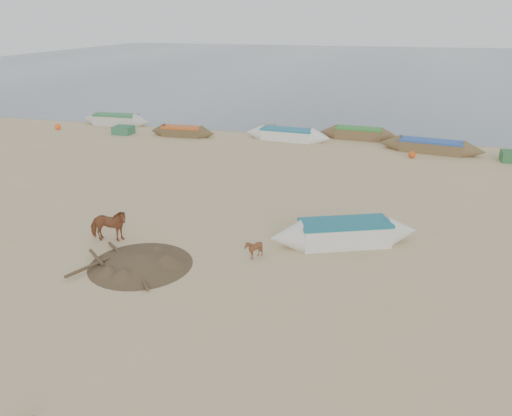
{
  "coord_description": "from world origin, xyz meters",
  "views": [
    {
      "loc": [
        5.16,
        -14.65,
        8.5
      ],
      "look_at": [
        0.0,
        4.0,
        1.0
      ],
      "focal_mm": 35.0,
      "sensor_mm": 36.0,
      "label": 1
    }
  ],
  "objects": [
    {
      "name": "calf_front",
      "position": [
        0.62,
        1.45,
        0.39
      ],
      "size": [
        0.85,
        0.79,
        0.77
      ],
      "primitive_type": "imported",
      "rotation": [
        0.0,
        0.0,
        -1.29
      ],
      "color": "brown",
      "rests_on": "ground"
    },
    {
      "name": "cow_adult",
      "position": [
        -5.38,
        1.37,
        0.67
      ],
      "size": [
        1.71,
        1.05,
        1.35
      ],
      "primitive_type": "imported",
      "rotation": [
        0.0,
        0.0,
        1.79
      ],
      "color": "brown",
      "rests_on": "ground"
    },
    {
      "name": "waterline_canoes",
      "position": [
        3.79,
        20.48,
        0.42
      ],
      "size": [
        49.09,
        4.49,
        0.89
      ],
      "color": "beige",
      "rests_on": "ground"
    },
    {
      "name": "near_canoe",
      "position": [
        3.74,
        3.58,
        0.49
      ],
      "size": [
        6.01,
        3.55,
        0.97
      ],
      "primitive_type": null,
      "rotation": [
        0.0,
        0.0,
        0.4
      ],
      "color": "silver",
      "rests_on": "ground"
    },
    {
      "name": "beach_clutter",
      "position": [
        3.65,
        19.87,
        0.3
      ],
      "size": [
        42.52,
        5.56,
        0.64
      ],
      "color": "#2F6A46",
      "rests_on": "ground"
    },
    {
      "name": "ground",
      "position": [
        0.0,
        0.0,
        0.0
      ],
      "size": [
        140.0,
        140.0,
        0.0
      ],
      "primitive_type": "plane",
      "color": "tan",
      "rests_on": "ground"
    },
    {
      "name": "sea",
      "position": [
        0.0,
        82.0,
        0.01
      ],
      "size": [
        160.0,
        160.0,
        0.0
      ],
      "primitive_type": "plane",
      "color": "slate",
      "rests_on": "ground"
    },
    {
      "name": "debris_pile",
      "position": [
        -3.2,
        -0.17,
        0.23
      ],
      "size": [
        4.85,
        4.85,
        0.46
      ],
      "primitive_type": "cone",
      "rotation": [
        0.0,
        0.0,
        0.35
      ],
      "color": "brown",
      "rests_on": "ground"
    }
  ]
}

